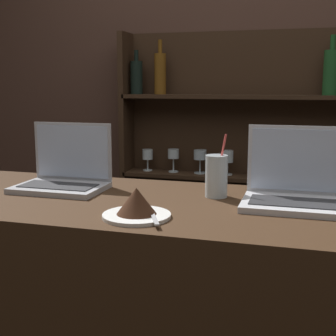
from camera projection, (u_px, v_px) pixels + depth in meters
back_wall at (257, 95)px, 2.48m from camera, size 7.00×0.06×2.70m
back_shelf at (241, 183)px, 2.50m from camera, size 1.30×0.18×1.68m
laptop_near at (65, 174)px, 1.60m from camera, size 0.29×0.20×0.22m
laptop_far at (298, 188)px, 1.38m from camera, size 0.31×0.22×0.23m
cake_plate at (137, 205)px, 1.25m from camera, size 0.19×0.19×0.08m
water_glass at (216, 176)px, 1.48m from camera, size 0.07×0.07×0.20m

